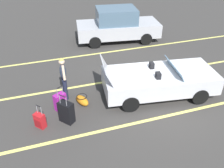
# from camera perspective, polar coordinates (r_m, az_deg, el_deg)

# --- Properties ---
(ground_plane) EXTENTS (80.00, 80.00, 0.00)m
(ground_plane) POSITION_cam_1_polar(r_m,az_deg,el_deg) (9.24, 10.88, -2.27)
(ground_plane) COLOR #383533
(lot_line_near) EXTENTS (18.00, 0.12, 0.01)m
(lot_line_near) POSITION_cam_1_polar(r_m,az_deg,el_deg) (8.39, 14.91, -7.07)
(lot_line_near) COLOR #EAE066
(lot_line_near) RESTS_ON ground_plane
(lot_line_mid) EXTENTS (18.00, 0.12, 0.01)m
(lot_line_mid) POSITION_cam_1_polar(r_m,az_deg,el_deg) (10.29, 7.30, 2.05)
(lot_line_mid) COLOR #EAE066
(lot_line_mid) RESTS_ON ground_plane
(lot_line_far) EXTENTS (18.00, 0.12, 0.01)m
(lot_line_far) POSITION_cam_1_polar(r_m,az_deg,el_deg) (12.48, 2.18, 8.14)
(lot_line_far) COLOR #EAE066
(lot_line_far) RESTS_ON ground_plane
(convertible_car) EXTENTS (4.38, 2.33, 1.51)m
(convertible_car) POSITION_cam_1_polar(r_m,az_deg,el_deg) (8.99, 12.46, 0.95)
(convertible_car) COLOR silver
(convertible_car) RESTS_ON ground_plane
(suitcase_large_black) EXTENTS (0.52, 0.55, 1.08)m
(suitcase_large_black) POSITION_cam_1_polar(r_m,az_deg,el_deg) (7.75, -10.96, -6.71)
(suitcase_large_black) COLOR black
(suitcase_large_black) RESTS_ON ground_plane
(suitcase_medium_bright) EXTENTS (0.47, 0.41, 0.96)m
(suitcase_medium_bright) POSITION_cam_1_polar(r_m,az_deg,el_deg) (8.34, -12.43, -4.19)
(suitcase_medium_bright) COLOR #991E8C
(suitcase_medium_bright) RESTS_ON ground_plane
(suitcase_small_carryon) EXTENTS (0.38, 0.39, 0.81)m
(suitcase_small_carryon) POSITION_cam_1_polar(r_m,az_deg,el_deg) (7.82, -17.06, -8.47)
(suitcase_small_carryon) COLOR red
(suitcase_small_carryon) RESTS_ON ground_plane
(duffel_bag) EXTENTS (0.53, 0.71, 0.34)m
(duffel_bag) POSITION_cam_1_polar(r_m,az_deg,el_deg) (8.53, -7.23, -3.93)
(duffel_bag) COLOR orange
(duffel_bag) RESTS_ON ground_plane
(traveler_person) EXTENTS (0.23, 0.60, 1.65)m
(traveler_person) POSITION_cam_1_polar(r_m,az_deg,el_deg) (8.53, -11.66, 1.84)
(traveler_person) COLOR #1E2338
(traveler_person) RESTS_ON ground_plane
(parked_sedan_near) EXTENTS (4.71, 2.42, 1.82)m
(parked_sedan_near) POSITION_cam_1_polar(r_m,az_deg,el_deg) (13.41, 1.34, 14.05)
(parked_sedan_near) COLOR #B2B2B7
(parked_sedan_near) RESTS_ON ground_plane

